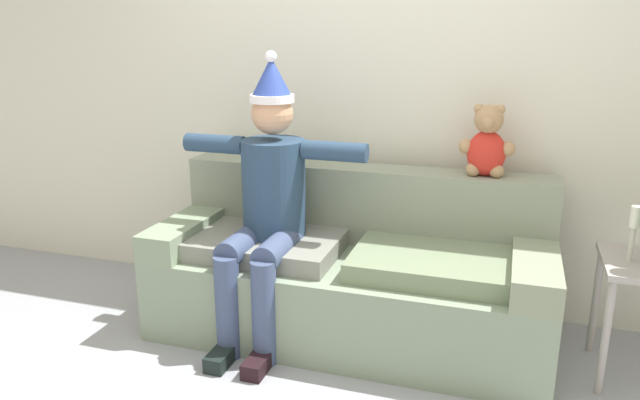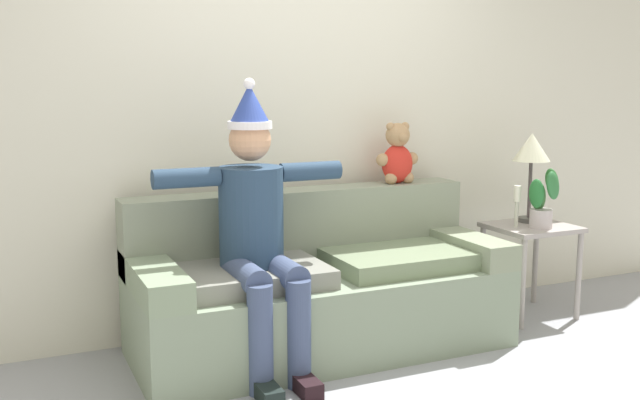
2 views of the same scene
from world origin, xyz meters
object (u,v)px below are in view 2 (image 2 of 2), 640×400
(couch, at_px, (318,288))
(table_lamp, at_px, (532,152))
(side_table, at_px, (531,241))
(person_seated, at_px, (257,225))
(teddy_bear, at_px, (398,156))
(potted_plant, at_px, (543,199))
(candle_tall, at_px, (517,201))

(couch, bearing_deg, table_lamp, 1.81)
(couch, bearing_deg, side_table, -1.74)
(couch, relative_size, table_lamp, 3.60)
(person_seated, height_order, teddy_bear, person_seated)
(side_table, xyz_separation_m, potted_plant, (-0.01, -0.11, 0.29))
(teddy_bear, relative_size, candle_tall, 1.44)
(teddy_bear, xyz_separation_m, side_table, (0.83, -0.30, -0.55))
(teddy_bear, xyz_separation_m, candle_tall, (0.68, -0.32, -0.28))
(teddy_bear, relative_size, table_lamp, 0.66)
(teddy_bear, distance_m, potted_plant, 0.95)
(teddy_bear, height_order, candle_tall, teddy_bear)
(person_seated, relative_size, table_lamp, 2.62)
(potted_plant, bearing_deg, couch, 173.98)
(table_lamp, bearing_deg, couch, -178.19)
(teddy_bear, distance_m, table_lamp, 0.90)
(couch, bearing_deg, person_seated, -158.21)
(side_table, xyz_separation_m, candle_tall, (-0.14, -0.02, 0.27))
(teddy_bear, bearing_deg, table_lamp, -13.00)
(couch, height_order, person_seated, person_seated)
(person_seated, bearing_deg, side_table, 3.70)
(couch, distance_m, candle_tall, 1.41)
(table_lamp, bearing_deg, potted_plant, -107.23)
(couch, relative_size, person_seated, 1.37)
(potted_plant, bearing_deg, table_lamp, 72.77)
(potted_plant, relative_size, candle_tall, 1.51)
(couch, xyz_separation_m, table_lamp, (1.53, 0.05, 0.72))
(potted_plant, bearing_deg, side_table, 84.19)
(table_lamp, bearing_deg, side_table, -119.08)
(person_seated, distance_m, side_table, 1.92)
(couch, xyz_separation_m, side_table, (1.48, -0.04, 0.15))
(person_seated, bearing_deg, candle_tall, 3.34)
(person_seated, xyz_separation_m, potted_plant, (1.89, 0.01, 0.01))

